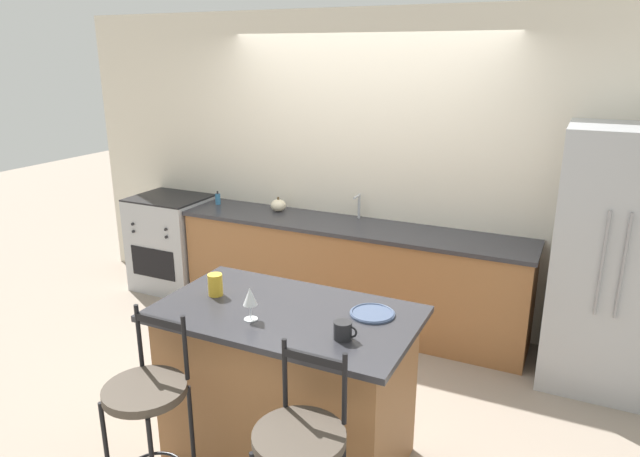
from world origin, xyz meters
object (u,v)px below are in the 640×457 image
object	(u,v)px
bar_stool_near	(148,409)
wine_glass	(250,297)
tumbler_cup	(215,285)
refrigerator	(610,260)
soap_bottle	(218,199)
dinner_plate	(372,313)
oven_range	(173,242)
pumpkin_decoration	(278,205)
coffee_mug	(343,330)

from	to	relation	value
bar_stool_near	wine_glass	bearing A→B (deg)	57.87
bar_stool_near	tumbler_cup	xyz separation A→B (m)	(-0.05, 0.69, 0.41)
refrigerator	soap_bottle	bearing A→B (deg)	177.50
bar_stool_near	dinner_plate	xyz separation A→B (m)	(0.89, 0.84, 0.36)
bar_stool_near	soap_bottle	world-z (taller)	bar_stool_near
oven_range	pumpkin_decoration	bearing A→B (deg)	6.30
refrigerator	coffee_mug	distance (m)	2.26
oven_range	bar_stool_near	distance (m)	3.10
tumbler_cup	oven_range	bearing A→B (deg)	135.87
coffee_mug	bar_stool_near	bearing A→B (deg)	-148.84
bar_stool_near	coffee_mug	world-z (taller)	bar_stool_near
refrigerator	coffee_mug	world-z (taller)	refrigerator
dinner_plate	coffee_mug	distance (m)	0.33
bar_stool_near	wine_glass	distance (m)	0.76
oven_range	pumpkin_decoration	world-z (taller)	pumpkin_decoration
coffee_mug	pumpkin_decoration	size ratio (longest dim) A/B	0.88
oven_range	pumpkin_decoration	xyz separation A→B (m)	(1.18, 0.13, 0.50)
bar_stool_near	tumbler_cup	size ratio (longest dim) A/B	8.30
coffee_mug	soap_bottle	size ratio (longest dim) A/B	0.97
wine_glass	refrigerator	bearing A→B (deg)	47.04
refrigerator	dinner_plate	world-z (taller)	refrigerator
pumpkin_decoration	tumbler_cup	bearing A→B (deg)	-71.14
tumbler_cup	pumpkin_decoration	world-z (taller)	tumbler_cup
refrigerator	wine_glass	size ratio (longest dim) A/B	10.15
bar_stool_near	soap_bottle	size ratio (longest dim) A/B	8.41
coffee_mug	soap_bottle	xyz separation A→B (m)	(-2.21, 2.04, -0.03)
tumbler_cup	bar_stool_near	bearing A→B (deg)	-85.97
wine_glass	soap_bottle	bearing A→B (deg)	129.11
wine_glass	bar_stool_near	bearing A→B (deg)	-122.13
tumbler_cup	pumpkin_decoration	distance (m)	2.01
coffee_mug	dinner_plate	bearing A→B (deg)	83.55
wine_glass	soap_bottle	size ratio (longest dim) A/B	1.42
bar_stool_near	oven_range	bearing A→B (deg)	127.32
wine_glass	tumbler_cup	size ratio (longest dim) A/B	1.40
dinner_plate	coffee_mug	xyz separation A→B (m)	(-0.04, -0.32, 0.04)
refrigerator	coffee_mug	xyz separation A→B (m)	(-1.23, -1.89, 0.06)
refrigerator	coffee_mug	size ratio (longest dim) A/B	14.95
oven_range	dinner_plate	size ratio (longest dim) A/B	3.81
oven_range	refrigerator	bearing A→B (deg)	-0.80
tumbler_cup	pumpkin_decoration	size ratio (longest dim) A/B	0.92
dinner_plate	wine_glass	xyz separation A→B (m)	(-0.58, -0.34, 0.12)
tumbler_cup	coffee_mug	bearing A→B (deg)	-10.75
dinner_plate	soap_bottle	xyz separation A→B (m)	(-2.25, 1.72, 0.01)
wine_glass	soap_bottle	xyz separation A→B (m)	(-1.67, 2.05, -0.11)
bar_stool_near	pumpkin_decoration	xyz separation A→B (m)	(-0.70, 2.59, 0.37)
oven_range	coffee_mug	world-z (taller)	coffee_mug
pumpkin_decoration	coffee_mug	bearing A→B (deg)	-53.17
pumpkin_decoration	wine_glass	bearing A→B (deg)	-64.13
tumbler_cup	soap_bottle	bearing A→B (deg)	124.98
oven_range	dinner_plate	xyz separation A→B (m)	(2.77, -1.62, 0.48)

